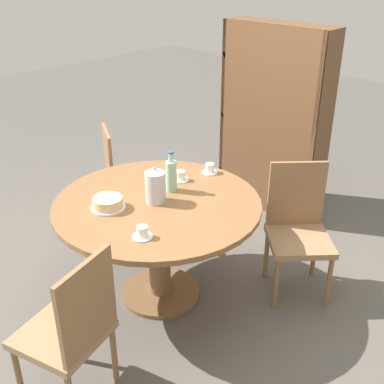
{
  "coord_description": "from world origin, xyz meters",
  "views": [
    {
      "loc": [
        2.06,
        -1.86,
        2.23
      ],
      "look_at": [
        0.0,
        0.33,
        0.7
      ],
      "focal_mm": 45.0,
      "sensor_mm": 36.0,
      "label": 1
    }
  ],
  "objects_px": {
    "chair_c": "(298,228)",
    "water_bottle": "(171,175)",
    "chair_a": "(125,179)",
    "coffee_pot": "(155,186)",
    "cake_main": "(108,203)",
    "bookshelf": "(272,125)",
    "cup_b": "(142,233)",
    "chair_b": "(71,329)",
    "cup_c": "(181,176)",
    "cup_a": "(210,169)"
  },
  "relations": [
    {
      "from": "water_bottle",
      "to": "cup_b",
      "type": "relative_size",
      "value": 2.39
    },
    {
      "from": "chair_a",
      "to": "cup_b",
      "type": "xyz_separation_m",
      "value": [
        1.13,
        -0.79,
        0.3
      ]
    },
    {
      "from": "cup_c",
      "to": "cup_a",
      "type": "bearing_deg",
      "value": 74.43
    },
    {
      "from": "chair_a",
      "to": "water_bottle",
      "type": "relative_size",
      "value": 3.28
    },
    {
      "from": "chair_a",
      "to": "water_bottle",
      "type": "xyz_separation_m",
      "value": [
        0.82,
        -0.26,
        0.38
      ]
    },
    {
      "from": "cup_c",
      "to": "chair_c",
      "type": "bearing_deg",
      "value": 28.74
    },
    {
      "from": "coffee_pot",
      "to": "chair_c",
      "type": "bearing_deg",
      "value": 49.58
    },
    {
      "from": "chair_c",
      "to": "bookshelf",
      "type": "xyz_separation_m",
      "value": [
        -0.87,
        0.89,
        0.32
      ]
    },
    {
      "from": "chair_a",
      "to": "coffee_pot",
      "type": "bearing_deg",
      "value": -176.52
    },
    {
      "from": "water_bottle",
      "to": "coffee_pot",
      "type": "bearing_deg",
      "value": -77.79
    },
    {
      "from": "chair_b",
      "to": "cup_a",
      "type": "height_order",
      "value": "chair_b"
    },
    {
      "from": "chair_c",
      "to": "coffee_pot",
      "type": "xyz_separation_m",
      "value": [
        -0.64,
        -0.75,
        0.38
      ]
    },
    {
      "from": "chair_a",
      "to": "water_bottle",
      "type": "height_order",
      "value": "water_bottle"
    },
    {
      "from": "water_bottle",
      "to": "cake_main",
      "type": "distance_m",
      "value": 0.47
    },
    {
      "from": "chair_b",
      "to": "cup_b",
      "type": "xyz_separation_m",
      "value": [
        -0.07,
        0.56,
        0.3
      ]
    },
    {
      "from": "bookshelf",
      "to": "cup_a",
      "type": "relative_size",
      "value": 14.15
    },
    {
      "from": "chair_b",
      "to": "water_bottle",
      "type": "height_order",
      "value": "water_bottle"
    },
    {
      "from": "water_bottle",
      "to": "chair_c",
      "type": "bearing_deg",
      "value": 39.83
    },
    {
      "from": "cake_main",
      "to": "cup_c",
      "type": "bearing_deg",
      "value": 85.68
    },
    {
      "from": "coffee_pot",
      "to": "cake_main",
      "type": "distance_m",
      "value": 0.32
    },
    {
      "from": "cup_a",
      "to": "chair_c",
      "type": "bearing_deg",
      "value": 14.08
    },
    {
      "from": "chair_b",
      "to": "coffee_pot",
      "type": "distance_m",
      "value": 1.04
    },
    {
      "from": "coffee_pot",
      "to": "cake_main",
      "type": "height_order",
      "value": "coffee_pot"
    },
    {
      "from": "cup_b",
      "to": "bookshelf",
      "type": "bearing_deg",
      "value": 103.98
    },
    {
      "from": "cup_c",
      "to": "water_bottle",
      "type": "bearing_deg",
      "value": -66.6
    },
    {
      "from": "chair_a",
      "to": "cup_b",
      "type": "height_order",
      "value": "chair_a"
    },
    {
      "from": "chair_c",
      "to": "bookshelf",
      "type": "distance_m",
      "value": 1.28
    },
    {
      "from": "chair_a",
      "to": "chair_b",
      "type": "xyz_separation_m",
      "value": [
        1.19,
        -1.35,
        0.0
      ]
    },
    {
      "from": "bookshelf",
      "to": "cup_b",
      "type": "height_order",
      "value": "bookshelf"
    },
    {
      "from": "chair_c",
      "to": "cake_main",
      "type": "xyz_separation_m",
      "value": [
        -0.79,
        -1.02,
        0.3
      ]
    },
    {
      "from": "coffee_pot",
      "to": "cup_a",
      "type": "bearing_deg",
      "value": 94.06
    },
    {
      "from": "cup_a",
      "to": "cup_b",
      "type": "bearing_deg",
      "value": -71.83
    },
    {
      "from": "cake_main",
      "to": "cup_a",
      "type": "distance_m",
      "value": 0.85
    },
    {
      "from": "coffee_pot",
      "to": "water_bottle",
      "type": "bearing_deg",
      "value": 102.21
    },
    {
      "from": "chair_c",
      "to": "cup_a",
      "type": "xyz_separation_m",
      "value": [
        -0.68,
        -0.17,
        0.3
      ]
    },
    {
      "from": "water_bottle",
      "to": "cup_a",
      "type": "relative_size",
      "value": 2.39
    },
    {
      "from": "cup_b",
      "to": "cup_c",
      "type": "distance_m",
      "value": 0.78
    },
    {
      "from": "cup_b",
      "to": "cup_c",
      "type": "bearing_deg",
      "value": 118.27
    },
    {
      "from": "chair_c",
      "to": "water_bottle",
      "type": "bearing_deg",
      "value": 174.22
    },
    {
      "from": "chair_c",
      "to": "water_bottle",
      "type": "xyz_separation_m",
      "value": [
        -0.68,
        -0.56,
        0.38
      ]
    },
    {
      "from": "chair_c",
      "to": "cup_a",
      "type": "bearing_deg",
      "value": 148.46
    },
    {
      "from": "coffee_pot",
      "to": "cup_b",
      "type": "relative_size",
      "value": 2.08
    },
    {
      "from": "chair_b",
      "to": "cup_a",
      "type": "distance_m",
      "value": 1.56
    },
    {
      "from": "coffee_pot",
      "to": "water_bottle",
      "type": "height_order",
      "value": "water_bottle"
    },
    {
      "from": "chair_c",
      "to": "bookshelf",
      "type": "height_order",
      "value": "bookshelf"
    },
    {
      "from": "chair_a",
      "to": "cup_c",
      "type": "distance_m",
      "value": 0.82
    },
    {
      "from": "chair_a",
      "to": "cake_main",
      "type": "distance_m",
      "value": 1.05
    },
    {
      "from": "chair_a",
      "to": "cup_b",
      "type": "relative_size",
      "value": 7.83
    },
    {
      "from": "chair_c",
      "to": "cup_a",
      "type": "distance_m",
      "value": 0.76
    },
    {
      "from": "water_bottle",
      "to": "cup_c",
      "type": "xyz_separation_m",
      "value": [
        -0.07,
        0.16,
        -0.09
      ]
    }
  ]
}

